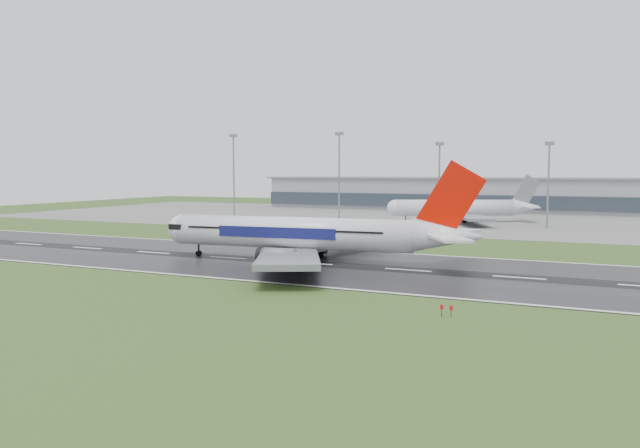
% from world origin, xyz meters
% --- Properties ---
extents(ground, '(520.00, 520.00, 0.00)m').
position_xyz_m(ground, '(0.00, 0.00, 0.00)').
color(ground, '#2E4D1C').
rests_on(ground, ground).
extents(runway, '(400.00, 45.00, 0.10)m').
position_xyz_m(runway, '(0.00, 0.00, 0.05)').
color(runway, black).
rests_on(runway, ground).
extents(apron, '(400.00, 130.00, 0.08)m').
position_xyz_m(apron, '(0.00, 125.00, 0.04)').
color(apron, slate).
rests_on(apron, ground).
extents(terminal, '(240.00, 36.00, 15.00)m').
position_xyz_m(terminal, '(0.00, 185.00, 7.50)').
color(terminal, gray).
rests_on(terminal, ground).
extents(main_airliner, '(72.92, 70.06, 19.76)m').
position_xyz_m(main_airliner, '(-20.75, 2.18, 9.98)').
color(main_airliner, white).
rests_on(main_airliner, runway).
extents(parked_airliner, '(74.25, 72.32, 16.76)m').
position_xyz_m(parked_airliner, '(-11.65, 112.98, 8.46)').
color(parked_airliner, silver).
rests_on(parked_airliner, apron).
extents(floodmast_0, '(0.64, 0.64, 32.48)m').
position_xyz_m(floodmast_0, '(-100.98, 100.00, 16.24)').
color(floodmast_0, gray).
rests_on(floodmast_0, ground).
extents(floodmast_1, '(0.64, 0.64, 32.07)m').
position_xyz_m(floodmast_1, '(-54.68, 100.00, 16.04)').
color(floodmast_1, gray).
rests_on(floodmast_1, ground).
extents(floodmast_2, '(0.64, 0.64, 27.66)m').
position_xyz_m(floodmast_2, '(-16.85, 100.00, 13.83)').
color(floodmast_2, gray).
rests_on(floodmast_2, ground).
extents(floodmast_3, '(0.64, 0.64, 27.09)m').
position_xyz_m(floodmast_3, '(19.00, 100.00, 13.55)').
color(floodmast_3, gray).
rests_on(floodmast_3, ground).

